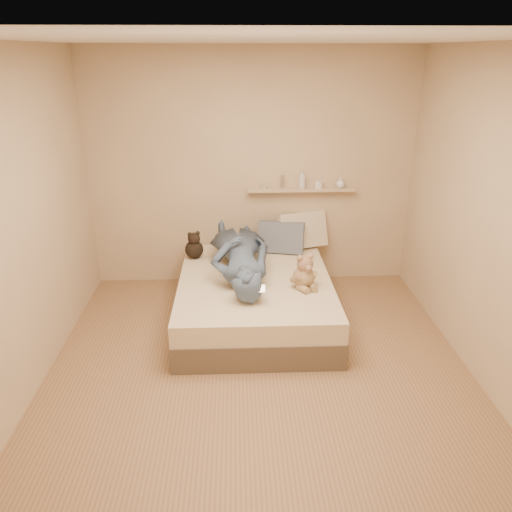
{
  "coord_description": "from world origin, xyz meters",
  "views": [
    {
      "loc": [
        -0.17,
        -3.54,
        2.53
      ],
      "look_at": [
        0.0,
        0.65,
        0.8
      ],
      "focal_mm": 35.0,
      "sensor_mm": 36.0,
      "label": 1
    }
  ],
  "objects_px": {
    "game_console": "(255,289)",
    "dark_plush": "(194,247)",
    "bed": "(255,298)",
    "pillow_cream": "(302,230)",
    "person": "(239,252)",
    "pillow_grey": "(281,237)",
    "wall_shelf": "(301,190)",
    "teddy_bear": "(304,274)"
  },
  "relations": [
    {
      "from": "game_console",
      "to": "wall_shelf",
      "type": "distance_m",
      "value": 1.65
    },
    {
      "from": "person",
      "to": "wall_shelf",
      "type": "relative_size",
      "value": 1.38
    },
    {
      "from": "bed",
      "to": "wall_shelf",
      "type": "height_order",
      "value": "wall_shelf"
    },
    {
      "from": "teddy_bear",
      "to": "pillow_grey",
      "type": "bearing_deg",
      "value": 98.62
    },
    {
      "from": "pillow_grey",
      "to": "wall_shelf",
      "type": "bearing_deg",
      "value": 43.2
    },
    {
      "from": "pillow_cream",
      "to": "person",
      "type": "bearing_deg",
      "value": -138.52
    },
    {
      "from": "game_console",
      "to": "pillow_cream",
      "type": "relative_size",
      "value": 0.33
    },
    {
      "from": "teddy_bear",
      "to": "dark_plush",
      "type": "bearing_deg",
      "value": 144.52
    },
    {
      "from": "dark_plush",
      "to": "pillow_cream",
      "type": "xyz_separation_m",
      "value": [
        1.2,
        0.29,
        0.07
      ]
    },
    {
      "from": "pillow_grey",
      "to": "bed",
      "type": "bearing_deg",
      "value": -114.66
    },
    {
      "from": "teddy_bear",
      "to": "pillow_cream",
      "type": "height_order",
      "value": "pillow_cream"
    },
    {
      "from": "bed",
      "to": "pillow_grey",
      "type": "height_order",
      "value": "pillow_grey"
    },
    {
      "from": "pillow_cream",
      "to": "pillow_grey",
      "type": "distance_m",
      "value": 0.29
    },
    {
      "from": "pillow_cream",
      "to": "person",
      "type": "xyz_separation_m",
      "value": [
        -0.71,
        -0.63,
        -0.0
      ]
    },
    {
      "from": "person",
      "to": "wall_shelf",
      "type": "bearing_deg",
      "value": -139.11
    },
    {
      "from": "teddy_bear",
      "to": "wall_shelf",
      "type": "height_order",
      "value": "wall_shelf"
    },
    {
      "from": "game_console",
      "to": "wall_shelf",
      "type": "xyz_separation_m",
      "value": [
        0.57,
        1.46,
        0.5
      ]
    },
    {
      "from": "dark_plush",
      "to": "pillow_grey",
      "type": "height_order",
      "value": "pillow_grey"
    },
    {
      "from": "person",
      "to": "wall_shelf",
      "type": "xyz_separation_m",
      "value": [
        0.7,
        0.71,
        0.45
      ]
    },
    {
      "from": "bed",
      "to": "wall_shelf",
      "type": "xyz_separation_m",
      "value": [
        0.55,
        0.91,
        0.88
      ]
    },
    {
      "from": "person",
      "to": "wall_shelf",
      "type": "height_order",
      "value": "wall_shelf"
    },
    {
      "from": "pillow_grey",
      "to": "wall_shelf",
      "type": "xyz_separation_m",
      "value": [
        0.23,
        0.22,
        0.48
      ]
    },
    {
      "from": "bed",
      "to": "dark_plush",
      "type": "relative_size",
      "value": 6.25
    },
    {
      "from": "bed",
      "to": "teddy_bear",
      "type": "height_order",
      "value": "teddy_bear"
    },
    {
      "from": "wall_shelf",
      "to": "bed",
      "type": "bearing_deg",
      "value": -121.18
    },
    {
      "from": "wall_shelf",
      "to": "teddy_bear",
      "type": "bearing_deg",
      "value": -94.66
    },
    {
      "from": "teddy_bear",
      "to": "pillow_cream",
      "type": "bearing_deg",
      "value": 84.25
    },
    {
      "from": "teddy_bear",
      "to": "pillow_grey",
      "type": "height_order",
      "value": "pillow_grey"
    },
    {
      "from": "pillow_cream",
      "to": "teddy_bear",
      "type": "bearing_deg",
      "value": -95.75
    },
    {
      "from": "game_console",
      "to": "pillow_cream",
      "type": "xyz_separation_m",
      "value": [
        0.58,
        1.38,
        0.05
      ]
    },
    {
      "from": "game_console",
      "to": "pillow_grey",
      "type": "distance_m",
      "value": 1.29
    },
    {
      "from": "person",
      "to": "pillow_grey",
      "type": "bearing_deg",
      "value": -138.07
    },
    {
      "from": "bed",
      "to": "pillow_cream",
      "type": "height_order",
      "value": "pillow_cream"
    },
    {
      "from": "pillow_grey",
      "to": "person",
      "type": "xyz_separation_m",
      "value": [
        -0.47,
        -0.49,
        0.03
      ]
    },
    {
      "from": "person",
      "to": "game_console",
      "type": "bearing_deg",
      "value": 95.57
    },
    {
      "from": "game_console",
      "to": "dark_plush",
      "type": "relative_size",
      "value": 0.59
    },
    {
      "from": "bed",
      "to": "game_console",
      "type": "xyz_separation_m",
      "value": [
        -0.02,
        -0.55,
        0.38
      ]
    },
    {
      "from": "bed",
      "to": "game_console",
      "type": "bearing_deg",
      "value": -91.77
    },
    {
      "from": "pillow_grey",
      "to": "wall_shelf",
      "type": "distance_m",
      "value": 0.58
    },
    {
      "from": "bed",
      "to": "person",
      "type": "distance_m",
      "value": 0.49
    },
    {
      "from": "game_console",
      "to": "dark_plush",
      "type": "bearing_deg",
      "value": 119.28
    },
    {
      "from": "game_console",
      "to": "wall_shelf",
      "type": "relative_size",
      "value": 0.15
    }
  ]
}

